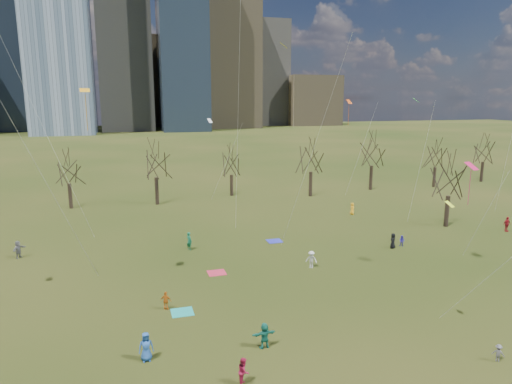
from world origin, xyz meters
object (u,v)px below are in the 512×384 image
object	(u,v)px
blanket_navy	(274,241)
person_0	(146,347)
person_2	(244,371)
person_4	(166,301)
blanket_crimson	(217,273)
blanket_teal	(182,312)

from	to	relation	value
blanket_navy	person_0	world-z (taller)	person_0
person_0	person_2	world-z (taller)	person_0
person_4	person_2	bearing A→B (deg)	134.39
person_2	person_4	distance (m)	10.84
person_4	blanket_navy	bearing A→B (deg)	-106.97
blanket_navy	person_0	distance (m)	24.80
blanket_navy	blanket_crimson	distance (m)	10.83
person_2	person_4	world-z (taller)	person_2
person_4	person_0	bearing A→B (deg)	101.75
blanket_teal	person_4	world-z (taller)	person_4
person_0	person_4	xyz separation A→B (m)	(1.78, 6.47, -0.20)
blanket_navy	person_0	xyz separation A→B (m)	(-14.78, -19.89, 0.89)
blanket_crimson	person_2	distance (m)	16.53
person_0	person_2	size ratio (longest dim) A/B	1.13
blanket_navy	person_4	size ratio (longest dim) A/B	1.14
blanket_navy	person_4	bearing A→B (deg)	-134.09
blanket_teal	person_2	bearing A→B (deg)	-77.38
person_0	person_2	xyz separation A→B (m)	(4.99, -3.88, -0.11)
blanket_navy	blanket_crimson	world-z (taller)	same
blanket_navy	blanket_teal	bearing A→B (deg)	-130.00
blanket_crimson	person_4	bearing A→B (deg)	-129.78
person_2	blanket_crimson	bearing A→B (deg)	11.16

